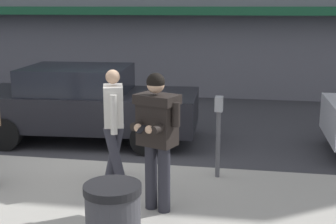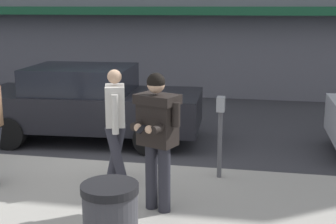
# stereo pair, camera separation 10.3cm
# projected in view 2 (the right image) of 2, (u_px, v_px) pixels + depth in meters

# --- Properties ---
(ground_plane) EXTENTS (80.00, 80.00, 0.00)m
(ground_plane) POSITION_uv_depth(u_px,v_px,m) (108.00, 165.00, 8.26)
(ground_plane) COLOR #333338
(curb_paint_line) EXTENTS (28.00, 0.12, 0.01)m
(curb_paint_line) POSITION_uv_depth(u_px,v_px,m) (163.00, 167.00, 8.12)
(curb_paint_line) COLOR silver
(curb_paint_line) RESTS_ON ground
(parked_sedan_mid) EXTENTS (4.60, 2.14, 1.54)m
(parked_sedan_mid) POSITION_uv_depth(u_px,v_px,m) (89.00, 103.00, 9.63)
(parked_sedan_mid) COLOR black
(parked_sedan_mid) RESTS_ON ground
(man_texting_on_phone) EXTENTS (0.61, 0.65, 1.81)m
(man_texting_on_phone) POSITION_uv_depth(u_px,v_px,m) (157.00, 127.00, 5.86)
(man_texting_on_phone) COLOR #23232B
(man_texting_on_phone) RESTS_ON sidewalk
(pedestrian_in_light_coat) EXTENTS (0.41, 0.58, 1.70)m
(pedestrian_in_light_coat) POSITION_uv_depth(u_px,v_px,m) (115.00, 118.00, 6.96)
(pedestrian_in_light_coat) COLOR #33333D
(pedestrian_in_light_coat) RESTS_ON sidewalk
(parking_meter) EXTENTS (0.12, 0.18, 1.27)m
(parking_meter) POSITION_uv_depth(u_px,v_px,m) (220.00, 125.00, 7.08)
(parking_meter) COLOR #4C4C51
(parking_meter) RESTS_ON sidewalk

